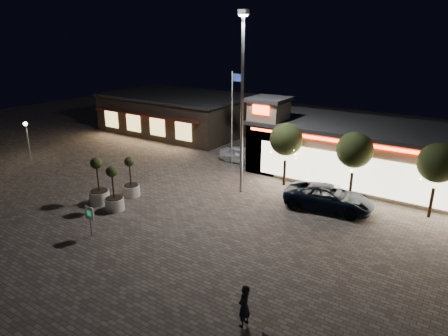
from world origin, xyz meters
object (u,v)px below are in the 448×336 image
Objects in this scene: pedestrian at (244,306)px; planter_left at (99,189)px; valet_sign at (90,216)px; pickup_truck at (328,197)px; white_sedan at (242,155)px; planter_mid at (114,197)px.

planter_left reaches higher than pedestrian.
pickup_truck is at bearing 48.41° from valet_sign.
valet_sign reaches higher than pedestrian.
white_sedan is 13.37m from planter_left.
pickup_truck is at bearing 34.59° from planter_mid.
white_sedan is at bearing -146.84° from pedestrian.
valet_sign is at bearing -45.53° from planter_left.
planter_mid is at bearing 117.22° from valet_sign.
pickup_truck is at bearing -117.06° from white_sedan.
planter_mid is 1.64× the size of valet_sign.
white_sedan is 1.40× the size of planter_mid.
planter_mid is (-12.57, 4.59, 0.02)m from pedestrian.
planter_left is at bearing 174.31° from planter_mid.
planter_mid reaches higher than white_sedan.
pickup_truck is 15.23m from planter_left.
pedestrian is (1.11, -12.50, 0.12)m from pickup_truck.
pickup_truck is at bearing 30.57° from planter_left.
pedestrian is at bearing -20.06° from planter_mid.
planter_mid reaches higher than pickup_truck.
pickup_truck is 12.55m from pedestrian.
planter_left is 4.69m from valet_sign.
valet_sign reaches higher than white_sedan.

